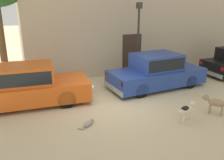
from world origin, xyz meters
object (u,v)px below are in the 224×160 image
Objects in this scene: stray_dog_tan at (214,102)px; parked_sedan_nearest at (25,85)px; parked_sedan_second at (156,71)px; stray_cat at (88,123)px; street_lamp at (138,31)px; stray_dog_spotted at (186,110)px.

parked_sedan_nearest is at bearing 22.14° from stray_dog_tan.
parked_sedan_second reaches higher than stray_dog_tan.
stray_cat is (1.65, -2.49, -0.65)m from parked_sedan_nearest.
stray_cat is at bearing -51.96° from parked_sedan_nearest.
parked_sedan_second is at bearing -82.04° from street_lamp.
stray_cat is (-3.86, -2.27, -0.67)m from parked_sedan_second.
street_lamp reaches higher than stray_dog_spotted.
stray_dog_spotted is 3.10m from stray_cat.
stray_dog_spotted is (-0.91, -3.17, -0.35)m from parked_sedan_second.
street_lamp is (-0.20, 1.41, 1.61)m from parked_sedan_second.
parked_sedan_second is at bearing -32.38° from stray_dog_tan.
parked_sedan_nearest is 6.01× the size of stray_dog_tan.
stray_dog_tan is at bearing -15.04° from stray_dog_spotted.
parked_sedan_nearest is 1.08× the size of parked_sedan_second.
stray_dog_spotted is 0.27× the size of street_lamp.
stray_dog_spotted is at bearing 55.51° from stray_dog_tan.
stray_dog_spotted is 1.70× the size of stray_cat.
stray_dog_tan is (0.32, -3.09, -0.33)m from parked_sedan_second.
stray_dog_tan is at bearing -44.30° from stray_cat.
stray_dog_tan is at bearing -87.21° from parked_sedan_second.
parked_sedan_second is 4.48× the size of stray_dog_spotted.
street_lamp is (3.66, 3.68, 2.28)m from stray_cat.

